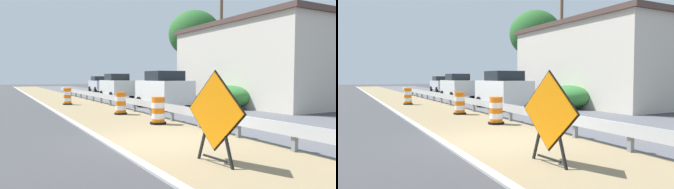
% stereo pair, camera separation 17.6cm
% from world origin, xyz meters
% --- Properties ---
extents(ground_plane, '(160.00, 160.00, 0.00)m').
position_xyz_m(ground_plane, '(0.00, 0.00, 0.00)').
color(ground_plane, '#3D3D3F').
extents(median_dirt_strip, '(3.86, 120.00, 0.01)m').
position_xyz_m(median_dirt_strip, '(0.73, 0.00, 0.00)').
color(median_dirt_strip, '#8E7A56').
rests_on(median_dirt_strip, ground).
extents(far_lane_asphalt, '(6.72, 120.00, 0.00)m').
position_xyz_m(far_lane_asphalt, '(6.02, 0.00, 0.00)').
color(far_lane_asphalt, '#56565B').
rests_on(far_lane_asphalt, ground).
extents(curb_near_edge, '(0.20, 120.00, 0.11)m').
position_xyz_m(curb_near_edge, '(-1.30, 0.00, 0.00)').
color(curb_near_edge, '#ADADA8').
rests_on(curb_near_edge, ground).
extents(guardrail_median, '(0.18, 53.87, 0.71)m').
position_xyz_m(guardrail_median, '(2.42, 2.44, 0.52)').
color(guardrail_median, '#ADB2B7').
rests_on(guardrail_median, ground).
extents(warning_sign_diamond, '(0.22, 1.72, 2.00)m').
position_xyz_m(warning_sign_diamond, '(0.08, -2.69, 1.06)').
color(warning_sign_diamond, black).
rests_on(warning_sign_diamond, ground).
extents(traffic_barrel_nearest, '(0.64, 0.64, 1.07)m').
position_xyz_m(traffic_barrel_nearest, '(1.58, 2.98, 0.48)').
color(traffic_barrel_nearest, orange).
rests_on(traffic_barrel_nearest, ground).
extents(traffic_barrel_close, '(0.64, 0.64, 1.11)m').
position_xyz_m(traffic_barrel_close, '(1.40, 6.77, 0.50)').
color(traffic_barrel_close, orange).
rests_on(traffic_barrel_close, ground).
extents(traffic_barrel_mid, '(0.63, 0.63, 1.11)m').
position_xyz_m(traffic_barrel_mid, '(0.15, 13.72, 0.50)').
color(traffic_barrel_mid, orange).
rests_on(traffic_barrel_mid, ground).
extents(car_lead_near_lane, '(2.02, 4.25, 2.14)m').
position_xyz_m(car_lead_near_lane, '(5.08, 18.08, 1.07)').
color(car_lead_near_lane, silver).
rests_on(car_lead_near_lane, ground).
extents(car_trailing_near_lane, '(2.27, 4.41, 2.04)m').
position_xyz_m(car_trailing_near_lane, '(8.13, 13.61, 1.02)').
color(car_trailing_near_lane, '#4C5156').
rests_on(car_trailing_near_lane, ground).
extents(car_lead_far_lane, '(2.17, 4.03, 2.20)m').
position_xyz_m(car_lead_far_lane, '(4.67, 8.45, 1.10)').
color(car_lead_far_lane, silver).
rests_on(car_lead_far_lane, ground).
extents(car_mid_far_lane, '(2.10, 4.37, 1.97)m').
position_xyz_m(car_mid_far_lane, '(7.72, 32.40, 0.99)').
color(car_mid_far_lane, silver).
rests_on(car_mid_far_lane, ground).
extents(roadside_shop_near, '(8.53, 11.69, 5.46)m').
position_xyz_m(roadside_shop_near, '(12.70, 8.03, 2.74)').
color(roadside_shop_near, beige).
rests_on(roadside_shop_near, ground).
extents(utility_pole_near, '(0.24, 1.80, 8.47)m').
position_xyz_m(utility_pole_near, '(10.74, 10.82, 4.39)').
color(utility_pole_near, brown).
rests_on(utility_pole_near, ground).
extents(bush_roadside, '(2.77, 2.77, 1.37)m').
position_xyz_m(bush_roadside, '(8.10, 6.68, 0.68)').
color(bush_roadside, '#337533').
rests_on(bush_roadside, ground).
extents(tree_roadside, '(5.39, 5.39, 8.76)m').
position_xyz_m(tree_roadside, '(14.16, 19.68, 6.32)').
color(tree_roadside, brown).
rests_on(tree_roadside, ground).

